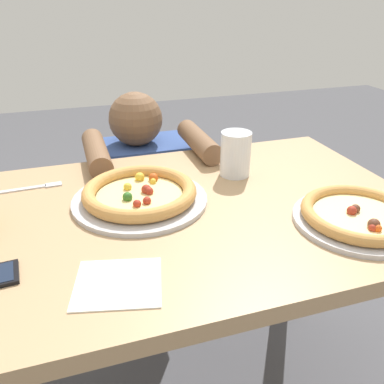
# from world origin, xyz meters

# --- Properties ---
(dining_table) EXTENTS (1.27, 0.77, 0.75)m
(dining_table) POSITION_xyz_m (0.00, 0.00, 0.63)
(dining_table) COLOR tan
(dining_table) RESTS_ON ground
(pizza_near) EXTENTS (0.30, 0.30, 0.04)m
(pizza_near) POSITION_xyz_m (0.40, -0.19, 0.77)
(pizza_near) COLOR #B7B7BC
(pizza_near) RESTS_ON dining_table
(pizza_far) EXTENTS (0.35, 0.35, 0.05)m
(pizza_far) POSITION_xyz_m (-0.07, 0.07, 0.77)
(pizza_far) COLOR #B7B7BC
(pizza_far) RESTS_ON dining_table
(water_cup_clear) EXTENTS (0.09, 0.09, 0.13)m
(water_cup_clear) POSITION_xyz_m (0.23, 0.15, 0.82)
(water_cup_clear) COLOR silver
(water_cup_clear) RESTS_ON dining_table
(paper_napkin) EXTENTS (0.19, 0.18, 0.00)m
(paper_napkin) POSITION_xyz_m (-0.17, -0.24, 0.75)
(paper_napkin) COLOR white
(paper_napkin) RESTS_ON dining_table
(fork) EXTENTS (0.20, 0.03, 0.00)m
(fork) POSITION_xyz_m (-0.35, 0.24, 0.75)
(fork) COLOR silver
(fork) RESTS_ON dining_table
(diner_seated) EXTENTS (0.41, 0.52, 0.91)m
(diner_seated) POSITION_xyz_m (0.03, 0.59, 0.42)
(diner_seated) COLOR #333847
(diner_seated) RESTS_ON ground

